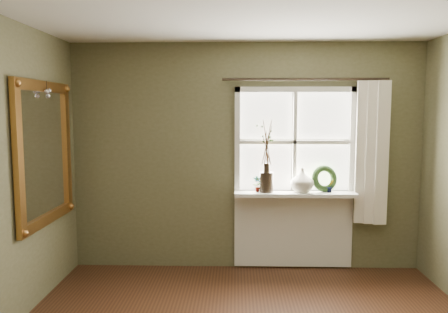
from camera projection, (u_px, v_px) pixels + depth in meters
name	position (u px, v px, depth m)	size (l,w,h in m)	color
wall_back	(246.00, 157.00, 5.07)	(4.00, 0.10, 2.60)	brown
window_frame	(294.00, 142.00, 4.96)	(1.36, 0.06, 1.24)	white
window_sill	(295.00, 194.00, 4.91)	(1.36, 0.26, 0.04)	white
window_apron	(293.00, 229.00, 5.07)	(1.36, 0.04, 0.88)	white
dark_jug	(266.00, 182.00, 4.91)	(0.15, 0.15, 0.23)	black
cream_vase	(302.00, 180.00, 4.89)	(0.26, 0.26, 0.27)	beige
wreath	(324.00, 181.00, 4.93)	(0.31, 0.31, 0.07)	#243E1B
potted_plant_left	(257.00, 184.00, 4.91)	(0.10, 0.07, 0.18)	#243E1B
potted_plant_right	(330.00, 186.00, 4.89)	(0.08, 0.07, 0.15)	#243E1B
curtain	(371.00, 153.00, 4.85)	(0.36, 0.12, 1.59)	white
curtain_rod	(305.00, 79.00, 4.83)	(0.03, 0.03, 1.84)	black
gilt_mirror	(45.00, 153.00, 4.22)	(0.10, 1.16, 1.38)	white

